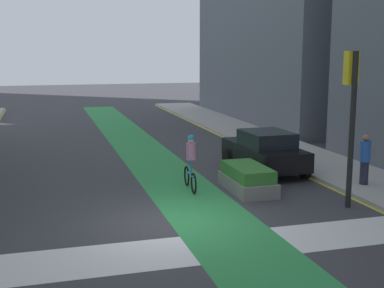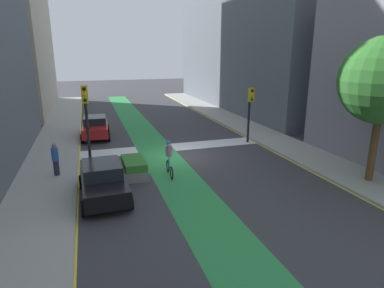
% 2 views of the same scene
% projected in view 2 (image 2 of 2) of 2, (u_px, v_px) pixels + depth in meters
% --- Properties ---
extents(ground_plane, '(120.00, 120.00, 0.00)m').
position_uv_depth(ground_plane, '(180.00, 156.00, 20.40)').
color(ground_plane, '#38383D').
extents(bike_lane_paint, '(2.40, 60.00, 0.01)m').
position_uv_depth(bike_lane_paint, '(162.00, 158.00, 20.06)').
color(bike_lane_paint, '#2D8C47').
rests_on(bike_lane_paint, ground_plane).
extents(crosswalk_band, '(12.00, 1.80, 0.01)m').
position_uv_depth(crosswalk_band, '(172.00, 147.00, 22.24)').
color(crosswalk_band, silver).
rests_on(crosswalk_band, ground_plane).
extents(sidewalk_left, '(3.00, 60.00, 0.15)m').
position_uv_depth(sidewalk_left, '(285.00, 145.00, 22.58)').
color(sidewalk_left, '#9E9E99').
rests_on(sidewalk_left, ground_plane).
extents(curb_stripe_left, '(0.16, 60.00, 0.01)m').
position_uv_depth(curb_stripe_left, '(265.00, 148.00, 22.16)').
color(curb_stripe_left, yellow).
rests_on(curb_stripe_left, ground_plane).
extents(sidewalk_right, '(3.00, 60.00, 0.15)m').
position_uv_depth(sidewalk_right, '(50.00, 167.00, 18.19)').
color(sidewalk_right, '#9E9E99').
rests_on(sidewalk_right, ground_plane).
extents(curb_stripe_right, '(0.16, 60.00, 0.01)m').
position_uv_depth(curb_stripe_right, '(79.00, 166.00, 18.65)').
color(curb_stripe_right, yellow).
rests_on(curb_stripe_right, ground_plane).
extents(buildings_left_row, '(9.65, 57.11, 15.95)m').
position_uv_depth(buildings_left_row, '(321.00, 33.00, 26.56)').
color(buildings_left_row, slate).
rests_on(buildings_left_row, ground_plane).
extents(traffic_signal_near_right, '(0.35, 0.52, 4.52)m').
position_uv_depth(traffic_signal_near_right, '(86.00, 110.00, 17.95)').
color(traffic_signal_near_right, black).
rests_on(traffic_signal_near_right, ground_plane).
extents(traffic_signal_near_left, '(0.35, 0.52, 3.88)m').
position_uv_depth(traffic_signal_near_left, '(250.00, 104.00, 22.69)').
color(traffic_signal_near_left, black).
rests_on(traffic_signal_near_left, ground_plane).
extents(car_red_right_near, '(2.19, 4.28, 1.57)m').
position_uv_depth(car_red_right_near, '(95.00, 127.00, 24.67)').
color(car_red_right_near, '#A51919').
rests_on(car_red_right_near, ground_plane).
extents(car_black_right_far, '(2.15, 4.26, 1.57)m').
position_uv_depth(car_black_right_far, '(103.00, 181.00, 14.34)').
color(car_black_right_far, black).
rests_on(car_black_right_far, ground_plane).
extents(cyclist_in_lane, '(0.32, 1.73, 1.86)m').
position_uv_depth(cyclist_in_lane, '(169.00, 158.00, 16.94)').
color(cyclist_in_lane, black).
rests_on(cyclist_in_lane, ground_plane).
extents(pedestrian_sidewalk_right_a, '(0.34, 0.34, 1.68)m').
position_uv_depth(pedestrian_sidewalk_right_a, '(55.00, 159.00, 16.59)').
color(pedestrian_sidewalk_right_a, '#262638').
rests_on(pedestrian_sidewalk_right_a, sidewalk_right).
extents(street_tree_near, '(4.00, 4.00, 6.82)m').
position_uv_depth(street_tree_near, '(384.00, 81.00, 14.89)').
color(street_tree_near, brown).
rests_on(street_tree_near, sidewalk_left).
extents(median_planter, '(1.22, 2.45, 0.85)m').
position_uv_depth(median_planter, '(134.00, 167.00, 17.16)').
color(median_planter, slate).
rests_on(median_planter, ground_plane).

